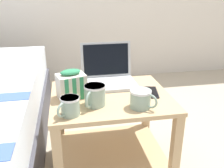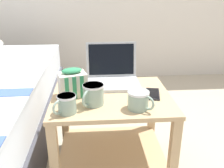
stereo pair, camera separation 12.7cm
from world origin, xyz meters
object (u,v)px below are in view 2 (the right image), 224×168
at_px(laptop, 112,76).
at_px(mug_mid_center, 66,103).
at_px(snack_bag, 72,83).
at_px(cell_phone, 153,94).
at_px(mug_front_left, 139,99).
at_px(mug_front_right, 93,94).

bearing_deg(laptop, mug_mid_center, -123.41).
bearing_deg(laptop, snack_bag, -143.72).
xyz_separation_m(mug_mid_center, cell_phone, (0.44, 0.17, -0.04)).
relative_size(laptop, mug_front_left, 2.60).
xyz_separation_m(mug_front_left, snack_bag, (-0.32, 0.18, 0.02)).
xyz_separation_m(snack_bag, cell_phone, (0.43, -0.02, -0.06)).
xyz_separation_m(laptop, mug_mid_center, (-0.24, -0.36, 0.00)).
xyz_separation_m(laptop, cell_phone, (0.20, -0.19, -0.04)).
relative_size(laptop, mug_front_right, 2.24).
bearing_deg(mug_front_left, laptop, 105.80).
bearing_deg(mug_front_left, snack_bag, 150.54).
relative_size(laptop, snack_bag, 1.88).
bearing_deg(snack_bag, mug_front_left, -29.46).
xyz_separation_m(mug_front_left, mug_front_right, (-0.21, 0.06, 0.01)).
distance_m(snack_bag, cell_phone, 0.43).
distance_m(mug_front_right, snack_bag, 0.16).
xyz_separation_m(mug_front_right, snack_bag, (-0.11, 0.12, 0.01)).
bearing_deg(mug_mid_center, mug_front_right, 33.14).
bearing_deg(mug_mid_center, snack_bag, 85.65).
relative_size(laptop, cell_phone, 1.92).
height_order(laptop, snack_bag, laptop).
relative_size(mug_front_right, cell_phone, 0.85).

